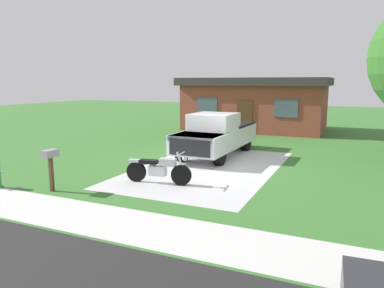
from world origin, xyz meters
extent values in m
plane|color=#3A702F|center=(0.00, 0.00, 0.00)|extent=(80.00, 80.00, 0.00)
cube|color=silver|center=(0.00, 0.00, 0.00)|extent=(4.92, 8.44, 0.01)
cube|color=silver|center=(0.00, -6.00, 0.00)|extent=(36.00, 1.80, 0.01)
cylinder|color=black|center=(0.08, -2.58, 0.33)|extent=(0.67, 0.21, 0.66)
cylinder|color=black|center=(-1.46, -2.79, 0.33)|extent=(0.67, 0.21, 0.66)
cube|color=silver|center=(-0.71, -2.69, 0.42)|extent=(0.59, 0.33, 0.32)
cube|color=#B7BABF|center=(-0.36, -2.64, 0.72)|extent=(0.55, 0.33, 0.24)
cube|color=black|center=(-1.01, -2.73, 0.70)|extent=(0.63, 0.36, 0.12)
cube|color=#B7BABF|center=(-1.46, -2.79, 0.70)|extent=(0.50, 0.26, 0.08)
cylinder|color=silver|center=(0.08, -2.58, 0.70)|extent=(0.34, 0.10, 0.77)
cylinder|color=silver|center=(0.08, -2.58, 1.02)|extent=(0.13, 0.70, 0.04)
sphere|color=silver|center=(0.20, -2.57, 0.88)|extent=(0.16, 0.16, 0.16)
cylinder|color=black|center=(0.21, 0.59, 0.42)|extent=(0.32, 0.85, 0.84)
cylinder|color=black|center=(-1.43, 0.62, 0.42)|extent=(0.32, 0.85, 0.84)
cylinder|color=black|center=(0.29, 4.08, 0.42)|extent=(0.32, 0.85, 0.84)
cylinder|color=black|center=(-1.35, 4.12, 0.42)|extent=(0.32, 0.85, 0.84)
cube|color=silver|center=(-0.57, 2.40, 0.80)|extent=(2.12, 5.64, 0.80)
cube|color=silver|center=(-0.61, 0.55, 1.10)|extent=(1.94, 1.94, 0.20)
cube|color=silver|center=(-0.57, 2.00, 1.55)|extent=(1.84, 1.94, 0.70)
cube|color=#3F4C56|center=(-0.59, 1.20, 1.45)|extent=(1.70, 0.20, 0.60)
cube|color=black|center=(-0.53, 3.95, 1.05)|extent=(1.95, 2.44, 0.50)
cube|color=black|center=(-0.63, -0.38, 0.80)|extent=(1.70, 0.14, 0.64)
cylinder|color=silver|center=(-5.00, -5.03, 0.45)|extent=(0.10, 0.12, 0.10)
cube|color=#4C3823|center=(-3.19, -4.73, 0.55)|extent=(0.10, 0.10, 1.10)
cube|color=gray|center=(-3.19, -4.73, 1.15)|extent=(0.26, 0.48, 0.22)
cube|color=brown|center=(-1.32, 11.91, 1.50)|extent=(9.00, 5.00, 3.00)
cube|color=#383333|center=(-1.32, 11.91, 3.25)|extent=(9.60, 5.60, 0.50)
cube|color=#4C2D19|center=(-1.32, 9.38, 1.05)|extent=(1.00, 0.08, 2.10)
cube|color=#4C5966|center=(-3.84, 9.38, 1.70)|extent=(1.40, 0.06, 1.10)
cube|color=#4C5966|center=(1.20, 9.38, 1.70)|extent=(1.40, 0.06, 1.10)
camera|label=1|loc=(4.98, -12.67, 3.25)|focal=34.15mm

